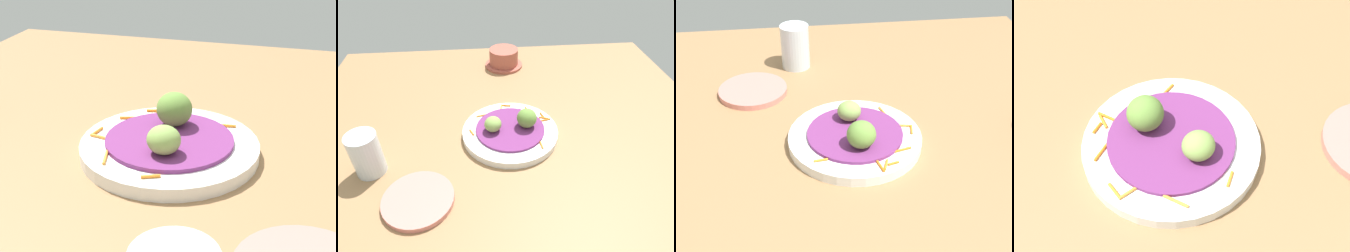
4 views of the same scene
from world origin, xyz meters
TOP-DOWN VIEW (x-y plane):
  - table_surface at (0.00, 0.00)cm, footprint 110.00×110.00cm
  - main_plate at (-2.79, -0.06)cm, footprint 23.52×23.52cm
  - cabbage_bed at (-2.79, -0.06)cm, footprint 16.88×16.88cm
  - carrot_garnish at (-7.37, 2.21)cm, footprint 18.41×20.84cm
  - guac_scoop_left at (-3.23, 4.10)cm, footprint 5.57×5.52cm
  - guac_scoop_center at (-2.35, -4.22)cm, footprint 5.30×5.17cm

SIDE VIEW (x-z plane):
  - table_surface at x=0.00cm, z-range 0.00..2.00cm
  - main_plate at x=-2.79cm, z-range 2.00..3.79cm
  - carrot_garnish at x=-7.37cm, z-range 3.79..4.19cm
  - cabbage_bed at x=-2.79cm, z-range 3.79..4.36cm
  - guac_scoop_center at x=-2.35cm, z-range 4.36..7.97cm
  - guac_scoop_left at x=-3.23cm, z-range 4.36..9.06cm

